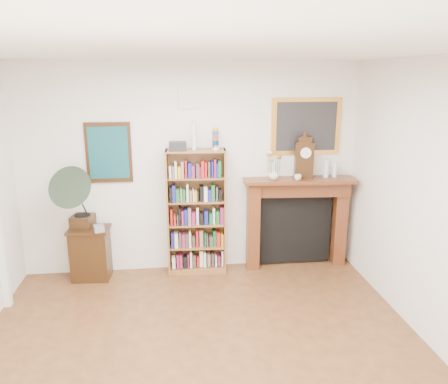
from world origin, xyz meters
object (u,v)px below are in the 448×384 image
at_px(side_cabinet, 91,253).
at_px(bottle_left, 326,169).
at_px(bookshelf, 196,205).
at_px(mantel_clock, 304,158).
at_px(cd_stack, 99,228).
at_px(teacup, 298,177).
at_px(bottle_right, 335,170).
at_px(flower_vase, 274,174).
at_px(fireplace, 297,214).
at_px(gramophone, 78,194).

relative_size(side_cabinet, bottle_left, 2.92).
height_order(bookshelf, mantel_clock, bookshelf).
relative_size(cd_stack, teacup, 1.28).
xyz_separation_m(teacup, bottle_right, (0.54, 0.12, 0.06)).
xyz_separation_m(side_cabinet, bottle_right, (3.29, 0.07, 1.02)).
bearing_deg(cd_stack, bottle_left, 3.89).
bearing_deg(bottle_right, bottle_left, -177.60).
xyz_separation_m(mantel_clock, teacup, (-0.11, -0.12, -0.23)).
bearing_deg(flower_vase, bookshelf, 179.17).
bearing_deg(fireplace, gramophone, -172.39).
relative_size(side_cabinet, fireplace, 0.46).
bearing_deg(cd_stack, bottle_right, 3.84).
height_order(fireplace, cd_stack, fireplace).
xyz_separation_m(fireplace, bottle_right, (0.50, -0.03, 0.62)).
relative_size(gramophone, flower_vase, 6.19).
bearing_deg(teacup, bookshelf, 175.94).
relative_size(side_cabinet, mantel_clock, 1.25).
height_order(side_cabinet, gramophone, gramophone).
height_order(side_cabinet, cd_stack, cd_stack).
bearing_deg(flower_vase, side_cabinet, -179.23).
bearing_deg(bookshelf, gramophone, -171.19).
distance_m(bookshelf, gramophone, 1.51).
relative_size(flower_vase, bottle_left, 0.58).
distance_m(teacup, bottle_right, 0.56).
height_order(flower_vase, bottle_right, bottle_right).
bearing_deg(side_cabinet, teacup, 2.71).
distance_m(bookshelf, mantel_clock, 1.57).
bearing_deg(cd_stack, bookshelf, 8.54).
bearing_deg(fireplace, cd_stack, -171.05).
relative_size(bookshelf, fireplace, 1.27).
xyz_separation_m(cd_stack, flower_vase, (2.28, 0.17, 0.60)).
relative_size(bookshelf, teacup, 20.66).
distance_m(mantel_clock, teacup, 0.28).
relative_size(flower_vase, teacup, 1.48).
distance_m(cd_stack, teacup, 2.65).
distance_m(gramophone, bottle_left, 3.25).
distance_m(flower_vase, bottle_left, 0.73).
xyz_separation_m(bookshelf, fireplace, (1.39, 0.05, -0.18)).
xyz_separation_m(bookshelf, teacup, (1.34, -0.10, 0.37)).
bearing_deg(flower_vase, fireplace, 10.16).
height_order(fireplace, mantel_clock, mantel_clock).
bearing_deg(cd_stack, teacup, 2.04).
distance_m(side_cabinet, bottle_left, 3.33).
bearing_deg(mantel_clock, cd_stack, -168.29).
relative_size(cd_stack, mantel_clock, 0.21).
bearing_deg(gramophone, bookshelf, 16.72).
relative_size(cd_stack, bottle_right, 0.60).
height_order(cd_stack, teacup, teacup).
height_order(side_cabinet, fireplace, fireplace).
height_order(mantel_clock, bottle_right, mantel_clock).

